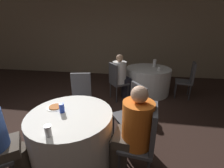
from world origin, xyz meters
TOP-DOWN VIEW (x-y plane):
  - ground_plane at (0.00, 0.00)m, footprint 16.00×16.00m
  - wall_back at (0.00, 4.18)m, footprint 16.00×0.06m
  - table_near at (0.18, -0.09)m, footprint 1.11×1.11m
  - table_far at (1.37, 2.48)m, footprint 1.23×1.23m
  - chair_near_north at (-0.02, 0.87)m, footprint 0.47×0.48m
  - chair_near_east at (1.15, -0.20)m, footprint 0.45×0.45m
  - chair_near_northeast at (1.00, 0.45)m, footprint 0.55×0.55m
  - chair_far_east at (2.38, 2.28)m, footprint 0.47×0.47m
  - chair_far_southwest at (0.53, 1.88)m, footprint 0.56×0.56m
  - person_orange_shirt at (0.99, -0.18)m, footprint 0.52×0.38m
  - person_white_shirt at (0.67, 1.97)m, footprint 0.49×0.46m
  - pizza_plate_near at (-0.08, 0.03)m, footprint 0.24×0.24m
  - soda_can_silver at (0.15, -0.53)m, footprint 0.07×0.07m
  - soda_can_blue at (0.07, -0.07)m, footprint 0.07×0.07m
  - bottle_far at (1.53, 2.62)m, footprint 0.09×0.09m
  - cup_far at (1.61, 2.24)m, footprint 0.07×0.07m

SIDE VIEW (x-z plane):
  - ground_plane at x=0.00m, z-range 0.00..0.00m
  - table_near at x=0.18m, z-range 0.00..0.73m
  - table_far at x=1.37m, z-range 0.00..0.73m
  - chair_near_north at x=-0.02m, z-range 0.08..1.05m
  - chair_near_east at x=1.15m, z-range 0.08..1.05m
  - chair_near_northeast at x=1.00m, z-range 0.08..1.05m
  - chair_far_east at x=2.38m, z-range 0.08..1.05m
  - chair_far_southwest at x=0.53m, z-range 0.08..1.05m
  - person_white_shirt at x=0.67m, z-range 0.01..1.18m
  - person_orange_shirt at x=0.99m, z-range 0.02..1.22m
  - pizza_plate_near at x=-0.08m, z-range 0.73..0.74m
  - cup_far at x=1.61m, z-range 0.73..0.83m
  - soda_can_silver at x=0.15m, z-range 0.73..0.85m
  - soda_can_blue at x=0.07m, z-range 0.73..0.85m
  - bottle_far at x=1.53m, z-range 0.73..0.94m
  - wall_back at x=0.00m, z-range 0.00..2.80m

